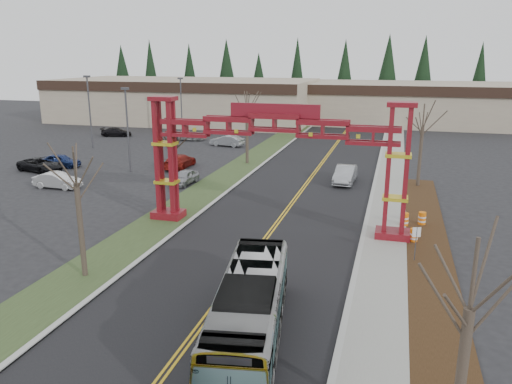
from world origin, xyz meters
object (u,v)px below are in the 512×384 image
(parked_car_mid_b, at_px, (61,161))
(barrel_mid, at_px, (405,220))
(transit_bus, at_px, (250,310))
(bare_tree_median_far, at_px, (247,112))
(parked_car_near_a, at_px, (184,177))
(retail_building_east, at_px, (411,103))
(bare_tree_right_near, at_px, (470,310))
(light_pole_mid, at_px, (89,107))
(gateway_arch, at_px, (274,143))
(barrel_north, at_px, (422,219))
(bare_tree_median_near, at_px, (76,184))
(parked_car_far_b, at_px, (188,135))
(street_sign, at_px, (416,237))
(parked_car_near_b, at_px, (57,180))
(parked_car_far_c, at_px, (116,132))
(retail_building_west, at_px, (186,100))
(bare_tree_right_far, at_px, (423,128))
(silver_sedan, at_px, (345,175))
(light_pole_near, at_px, (127,124))
(light_pole_far, at_px, (181,102))
(parked_car_mid_a, at_px, (180,161))
(parked_car_near_c, at_px, (40,165))
(parked_car_far_a, at_px, (227,141))
(barrel_south, at_px, (414,236))
(bare_tree_median_mid, at_px, (173,150))

(parked_car_mid_b, distance_m, barrel_mid, 37.05)
(transit_bus, distance_m, bare_tree_median_far, 36.20)
(parked_car_near_a, bearing_deg, parked_car_mid_b, 172.56)
(retail_building_east, bearing_deg, bare_tree_right_near, -90.00)
(light_pole_mid, relative_size, barrel_mid, 9.10)
(gateway_arch, height_order, barrel_north, gateway_arch)
(bare_tree_median_near, distance_m, light_pole_mid, 41.02)
(parked_car_near_a, bearing_deg, parked_car_far_b, 116.55)
(retail_building_east, height_order, bare_tree_right_near, bare_tree_right_near)
(gateway_arch, xyz_separation_m, street_sign, (9.31, -3.55, -4.45))
(parked_car_near_b, relative_size, parked_car_far_c, 0.99)
(retail_building_east, relative_size, parked_car_mid_b, 8.92)
(bare_tree_right_near, relative_size, barrel_north, 7.16)
(retail_building_west, distance_m, parked_car_near_a, 48.25)
(retail_building_east, height_order, parked_car_far_b, retail_building_east)
(bare_tree_median_far, relative_size, light_pole_mid, 0.86)
(barrel_north, bearing_deg, light_pole_mid, 152.75)
(bare_tree_right_far, bearing_deg, silver_sedan, -176.03)
(transit_bus, bearing_deg, barrel_north, 57.78)
(retail_building_east, xyz_separation_m, barrel_mid, (-1.23, -59.21, -3.00))
(barrel_mid, bearing_deg, transit_bus, -110.30)
(parked_car_mid_b, height_order, bare_tree_median_near, bare_tree_median_near)
(parked_car_near_a, xyz_separation_m, light_pole_near, (-7.45, 3.22, 4.31))
(bare_tree_right_far, bearing_deg, light_pole_far, 145.47)
(bare_tree_median_near, relative_size, light_pole_mid, 0.78)
(parked_car_far_b, bearing_deg, street_sign, -146.71)
(parked_car_mid_a, bearing_deg, parked_car_near_c, 20.84)
(parked_car_far_a, bearing_deg, parked_car_far_b, -105.27)
(parked_car_far_c, xyz_separation_m, bare_tree_median_far, (24.48, -13.48, 5.05))
(barrel_south, relative_size, barrel_north, 0.96)
(parked_car_near_c, bearing_deg, bare_tree_median_mid, -102.52)
(silver_sedan, xyz_separation_m, parked_car_far_c, (-35.90, 19.36, -0.18))
(parked_car_far_c, relative_size, barrel_south, 4.60)
(bare_tree_median_near, bearing_deg, gateway_arch, 52.59)
(gateway_arch, bearing_deg, light_pole_far, 122.01)
(parked_car_far_c, distance_m, bare_tree_right_far, 46.74)
(retail_building_west, xyz_separation_m, barrel_mid, (38.77, -51.21, -3.25))
(retail_building_west, bearing_deg, parked_car_near_b, -80.07)
(barrel_south, relative_size, barrel_mid, 0.94)
(parked_car_far_a, relative_size, bare_tree_median_mid, 0.66)
(transit_bus, relative_size, light_pole_near, 1.24)
(gateway_arch, xyz_separation_m, light_pole_mid, (-30.21, 24.03, -0.64))
(light_pole_mid, distance_m, barrel_north, 45.44)
(bare_tree_right_far, bearing_deg, light_pole_mid, 166.98)
(street_sign, bearing_deg, bare_tree_median_mid, 164.37)
(bare_tree_median_near, bearing_deg, parked_car_far_a, 98.13)
(silver_sedan, bearing_deg, bare_tree_median_far, 154.92)
(bare_tree_right_far, bearing_deg, bare_tree_median_near, -125.55)
(transit_bus, xyz_separation_m, parked_car_far_c, (-34.97, 47.87, -0.85))
(barrel_mid, bearing_deg, light_pole_mid, 151.36)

